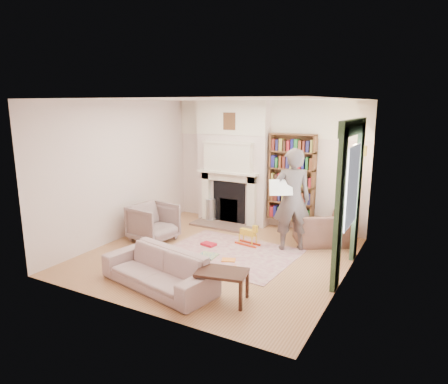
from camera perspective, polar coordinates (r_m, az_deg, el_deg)
The scene contains 25 objects.
floor at distance 7.42m, azimuth -0.93°, elevation -9.07°, with size 4.50×4.50×0.00m, color #915C3A.
ceiling at distance 6.90m, azimuth -1.02°, elevation 13.09°, with size 4.50×4.50×0.00m, color white.
wall_back at distance 9.03m, azimuth 6.09°, elevation 3.97°, with size 4.50×4.50×0.00m, color beige.
wall_front at distance 5.24m, azimuth -13.19°, elevation -2.54°, with size 4.50×4.50×0.00m, color beige.
wall_left at distance 8.35m, azimuth -14.56°, elevation 2.95°, with size 4.50×4.50×0.00m, color beige.
wall_right at distance 6.26m, azimuth 17.27°, elevation -0.33°, with size 4.50×4.50×0.00m, color beige.
fireplace at distance 9.16m, azimuth 1.25°, elevation 4.08°, with size 1.70×0.58×2.80m.
bookcase at distance 8.72m, azimuth 9.67°, elevation 2.06°, with size 1.00×0.24×1.85m, color brown.
window at distance 6.64m, azimuth 17.87°, elevation 0.78°, with size 0.02×0.90×1.30m, color silver.
curtain_left at distance 6.03m, azimuth 16.11°, elevation -2.70°, with size 0.07×0.32×2.40m, color #2A4129.
curtain_right at distance 7.37m, azimuth 18.51°, elevation -0.13°, with size 0.07×0.32×2.40m, color #2A4129.
pelmet at distance 6.53m, azimuth 18.02°, elevation 8.83°, with size 0.09×1.70×0.24m, color #2A4129.
wall_sconce at distance 7.67m, azimuth 18.16°, elevation 5.68°, with size 0.20×0.24×0.24m, color gold, non-canonical shape.
rug at distance 7.52m, azimuth 0.73°, elevation -8.73°, with size 2.35×1.81×0.01m, color beige.
armchair_reading at distance 8.15m, azimuth 13.90°, elevation -4.92°, with size 1.04×0.91×0.68m, color brown.
armchair_left at distance 8.22m, azimuth -10.06°, elevation -4.33°, with size 0.80×0.82×0.75m, color gray.
sofa at distance 6.23m, azimuth -9.35°, elevation -10.83°, with size 1.90×0.74×0.55m, color #C0AE9E.
man_reading at distance 7.55m, azimuth 9.68°, elevation -1.12°, with size 0.71×0.47×1.95m, color #4E433E.
newspaper at distance 7.36m, azimuth 8.14°, elevation 0.64°, with size 0.43×0.02×0.30m, color white.
coffee_table at distance 5.76m, azimuth -0.29°, elevation -13.28°, with size 0.70×0.45×0.45m, color #391C13, non-canonical shape.
paraffin_heater at distance 9.43m, azimuth -1.86°, elevation -2.58°, with size 0.24×0.24×0.55m, color #B0B2B8.
rocking_horse at distance 7.88m, azimuth 3.42°, elevation -6.10°, with size 0.50×0.20×0.44m, color gold, non-canonical shape.
board_game at distance 7.35m, azimuth -2.39°, elevation -9.08°, with size 0.32×0.32×0.03m, color #D9CC4C.
game_box_lid at distance 7.89m, azimuth -2.22°, elevation -7.46°, with size 0.28×0.18×0.05m, color #B51426.
comic_annuals at distance 6.96m, azimuth -0.43°, elevation -10.41°, with size 0.86×0.77×0.02m.
Camera 1 is at (3.40, -6.01, 2.73)m, focal length 32.00 mm.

